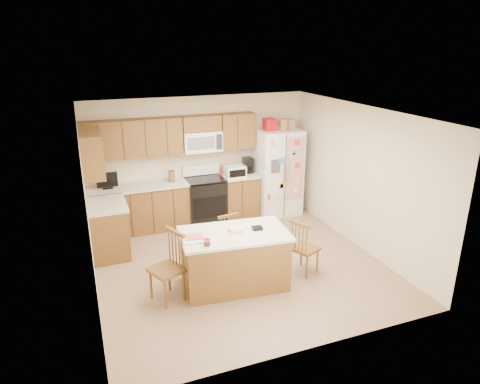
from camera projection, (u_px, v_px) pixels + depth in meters
name	position (u px, v px, depth m)	size (l,w,h in m)	color
ground	(239.00, 264.00, 7.10)	(4.50, 4.50, 0.00)	#825E45
room_shell	(239.00, 181.00, 6.63)	(4.60, 4.60, 2.52)	beige
cabinetry	(157.00, 186.00, 8.05)	(3.36, 1.56, 2.15)	brown
stove	(205.00, 199.00, 8.65)	(0.76, 0.65, 1.13)	black
refrigerator	(277.00, 171.00, 8.98)	(0.90, 0.79, 2.04)	white
island	(234.00, 259.00, 6.36)	(1.66, 1.07, 0.95)	brown
windsor_chair_left	(168.00, 269.00, 5.99)	(0.56, 0.57, 1.02)	brown
windsor_chair_back	(225.00, 238.00, 7.04)	(0.44, 0.42, 0.90)	brown
windsor_chair_right	(304.00, 248.00, 6.70)	(0.50, 0.51, 0.90)	brown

